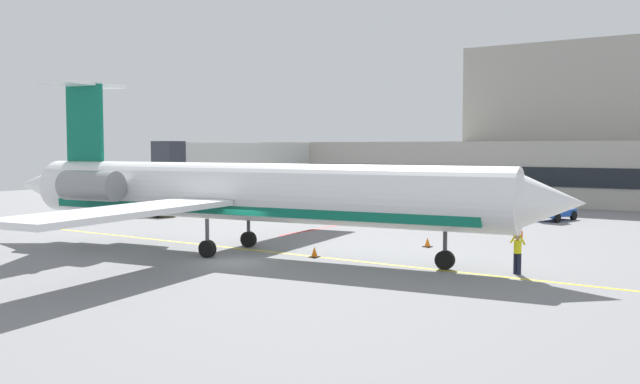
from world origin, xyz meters
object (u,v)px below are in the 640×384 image
(pushback_tractor, at_px, (341,208))
(belt_loader, at_px, (152,205))
(regional_jet, at_px, (241,192))
(marshaller, at_px, (518,252))
(baggage_tug, at_px, (553,210))

(pushback_tractor, relative_size, belt_loader, 0.78)
(pushback_tractor, xyz_separation_m, belt_loader, (-14.79, -6.05, 0.01))
(regional_jet, xyz_separation_m, pushback_tractor, (-4.38, 17.31, -2.37))
(marshaller, bearing_deg, regional_jet, -171.31)
(baggage_tug, height_order, belt_loader, belt_loader)
(baggage_tug, distance_m, pushback_tractor, 16.40)
(baggage_tug, height_order, marshaller, marshaller)
(belt_loader, xyz_separation_m, marshaller, (33.43, -9.08, 0.08))
(regional_jet, bearing_deg, pushback_tractor, 104.21)
(regional_jet, relative_size, marshaller, 17.34)
(belt_loader, bearing_deg, baggage_tug, 26.39)
(marshaller, bearing_deg, belt_loader, 164.80)
(baggage_tug, distance_m, marshaller, 23.87)
(regional_jet, distance_m, baggage_tug, 27.52)
(pushback_tractor, relative_size, marshaller, 1.62)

